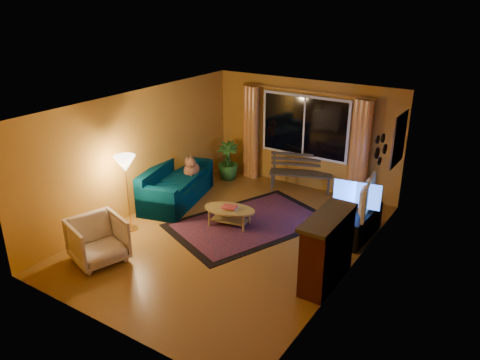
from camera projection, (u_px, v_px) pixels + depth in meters
The scene contains 22 objects.
floor at pixel (231, 238), 8.74m from camera, with size 4.50×6.00×0.02m, color brown.
ceiling at pixel (230, 105), 7.80m from camera, with size 4.50×6.00×0.02m, color white.
wall_back at pixel (305, 134), 10.61m from camera, with size 4.50×0.02×2.50m, color #BD832A.
wall_left at pixel (138, 153), 9.41m from camera, with size 0.02×6.00×2.50m, color #BD832A.
wall_right at pixel (353, 204), 7.13m from camera, with size 0.02×6.00×2.50m, color #BD832A.
window at pixel (304, 127), 10.49m from camera, with size 2.00×0.02×1.30m, color black.
curtain_rod at pixel (305, 91), 10.15m from camera, with size 0.03×0.03×3.20m, color #BF8C3F.
curtain_left at pixel (251, 132), 11.24m from camera, with size 0.36×0.36×2.24m, color #DB883E.
curtain_right at pixel (360, 152), 9.88m from camera, with size 0.36×0.36×2.24m, color #DB883E.
bench at pixel (300, 182), 10.72m from camera, with size 1.41×0.41×0.42m, color #342F25.
potted_plant at pixel (228, 161), 11.31m from camera, with size 0.52×0.52×0.92m, color #235B1E.
sofa at pixel (177, 183), 10.11m from camera, with size 0.88×2.06×0.84m, color #002334.
dog at pixel (191, 166), 10.35m from camera, with size 0.35×0.48×0.53m, color #9F603F, non-canonical shape.
armchair at pixel (97, 238), 7.82m from camera, with size 0.83×0.78×0.85m, color beige.
floor_lamp at pixel (128, 194), 8.76m from camera, with size 0.25×0.25×1.49m, color #BF8C3F.
rug at pixel (249, 223), 9.25m from camera, with size 1.91×3.01×0.02m, color maroon.
coffee_table at pixel (230, 217), 9.11m from camera, with size 1.02×1.02×0.37m, color olive.
tv_console at pixel (359, 224), 8.66m from camera, with size 0.42×1.25×0.52m, color black.
television at pixel (362, 196), 8.45m from camera, with size 1.07×0.14×0.62m, color black.
fireplace at pixel (327, 251), 7.19m from camera, with size 0.40×1.20×1.10m, color maroon.
mirror_cluster at pixel (381, 147), 7.96m from camera, with size 0.06×0.60×0.56m, color black, non-canonical shape.
painting at pixel (399, 139), 8.91m from camera, with size 0.04×0.76×0.96m, color orange.
Camera 1 is at (4.33, -6.38, 4.26)m, focal length 35.00 mm.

